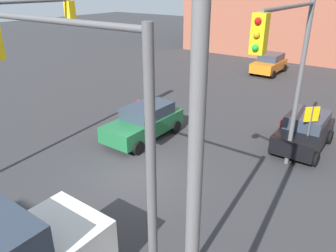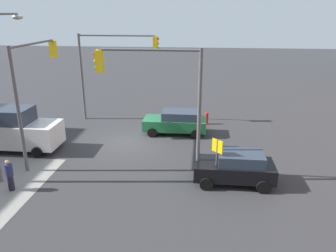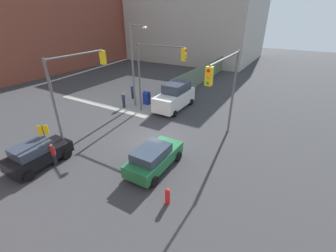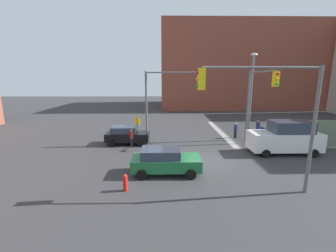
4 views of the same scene
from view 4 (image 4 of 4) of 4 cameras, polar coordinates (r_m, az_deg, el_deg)
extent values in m
plane|color=#333335|center=(16.61, 9.34, -8.91)|extent=(120.00, 120.00, 0.00)
cube|color=gray|center=(27.65, 24.62, -1.37)|extent=(12.00, 12.00, 0.01)
cube|color=brown|center=(51.68, 17.06, 13.91)|extent=(32.00, 18.00, 16.09)
cylinder|color=brown|center=(56.01, 36.03, 12.30)|extent=(1.80, 1.80, 16.68)
cylinder|color=#59595B|center=(19.99, -5.49, 4.39)|extent=(0.18, 0.18, 6.50)
cylinder|color=#59595B|center=(19.77, 1.25, 13.45)|extent=(4.65, 0.12, 0.12)
cube|color=yellow|center=(19.99, 8.07, 11.80)|extent=(0.32, 0.36, 1.00)
sphere|color=red|center=(20.02, 8.62, 12.70)|extent=(0.18, 0.18, 0.18)
sphere|color=orange|center=(20.02, 8.59, 11.79)|extent=(0.18, 0.18, 0.18)
sphere|color=green|center=(20.02, 8.56, 10.87)|extent=(0.18, 0.18, 0.18)
cylinder|color=#59595B|center=(13.32, 32.91, -1.36)|extent=(0.18, 0.18, 6.50)
cylinder|color=#59595B|center=(11.70, 22.80, 13.53)|extent=(5.66, 0.12, 0.12)
cube|color=yellow|center=(10.89, 8.52, 11.70)|extent=(0.32, 0.36, 1.00)
sphere|color=red|center=(10.87, 7.61, 13.41)|extent=(0.18, 0.18, 0.18)
sphere|color=orange|center=(10.87, 7.56, 11.72)|extent=(0.18, 0.18, 0.18)
sphere|color=green|center=(10.87, 7.51, 10.04)|extent=(0.18, 0.18, 0.18)
cylinder|color=#59595B|center=(21.26, 19.54, 4.21)|extent=(0.18, 0.18, 6.50)
cylinder|color=#59595B|center=(18.94, 22.68, 12.61)|extent=(0.12, 4.66, 0.12)
cube|color=yellow|center=(16.82, 25.70, 10.74)|extent=(0.36, 0.32, 1.00)
sphere|color=red|center=(16.66, 26.08, 11.81)|extent=(0.18, 0.18, 0.18)
sphere|color=orange|center=(16.65, 25.98, 10.71)|extent=(0.18, 0.18, 0.18)
sphere|color=green|center=(16.66, 25.88, 9.61)|extent=(0.18, 0.18, 0.18)
cylinder|color=slate|center=(22.64, 20.21, 6.51)|extent=(0.20, 0.20, 8.00)
cylinder|color=slate|center=(21.45, 21.02, 16.64)|extent=(0.92, 2.29, 0.10)
ellipsoid|color=silver|center=(20.25, 21.07, 16.54)|extent=(0.56, 0.36, 0.24)
cylinder|color=#4C4C4C|center=(20.91, -7.74, -1.04)|extent=(0.08, 0.08, 2.40)
cube|color=yellow|center=(20.73, -7.81, 1.25)|extent=(0.48, 0.48, 0.64)
cube|color=navy|center=(22.83, 22.64, -2.38)|extent=(0.56, 0.64, 1.15)
cylinder|color=navy|center=(22.71, 22.76, -0.97)|extent=(0.56, 0.64, 0.56)
cylinder|color=red|center=(12.52, -10.78, -14.21)|extent=(0.26, 0.26, 0.80)
sphere|color=red|center=(12.34, -10.85, -12.46)|extent=(0.24, 0.24, 0.24)
cube|color=#1E6638|center=(14.24, -0.46, -9.36)|extent=(4.28, 1.80, 0.75)
cube|color=#2D3847|center=(14.02, -1.87, -6.89)|extent=(2.39, 1.58, 0.55)
cylinder|color=black|center=(15.30, 5.05, -9.37)|extent=(0.64, 0.22, 0.64)
cylinder|color=black|center=(13.65, 5.83, -12.12)|extent=(0.64, 0.22, 0.64)
cylinder|color=black|center=(15.28, -6.02, -9.42)|extent=(0.64, 0.22, 0.64)
cylinder|color=black|center=(13.63, -6.69, -12.18)|extent=(0.64, 0.22, 0.64)
cube|color=black|center=(20.80, -10.18, -2.62)|extent=(3.85, 1.80, 0.75)
cube|color=#2D3847|center=(20.70, -11.09, -0.88)|extent=(2.16, 1.58, 0.55)
cylinder|color=black|center=(21.59, -6.33, -2.99)|extent=(0.64, 0.22, 0.64)
cylinder|color=black|center=(19.87, -6.81, -4.34)|extent=(0.64, 0.22, 0.64)
cylinder|color=black|center=(22.00, -13.15, -2.96)|extent=(0.64, 0.22, 0.64)
cylinder|color=black|center=(20.31, -14.21, -4.27)|extent=(0.64, 0.22, 0.64)
cube|color=white|center=(20.12, 27.34, -3.35)|extent=(5.40, 2.10, 1.40)
cube|color=#2D3847|center=(20.08, 28.74, -0.14)|extent=(3.02, 1.85, 0.90)
cylinder|color=black|center=(18.60, 23.63, -6.44)|extent=(0.64, 0.22, 0.64)
cylinder|color=black|center=(20.43, 21.22, -4.63)|extent=(0.64, 0.22, 0.64)
cylinder|color=black|center=(20.39, 33.11, -5.84)|extent=(0.64, 0.22, 0.64)
cylinder|color=black|center=(22.07, 30.11, -4.25)|extent=(0.64, 0.22, 0.64)
cylinder|color=navy|center=(25.10, 21.85, 0.18)|extent=(0.36, 0.36, 0.63)
sphere|color=tan|center=(25.03, 21.93, 1.13)|extent=(0.22, 0.22, 0.22)
cylinder|color=#1E1E2D|center=(25.25, 21.73, -1.40)|extent=(0.28, 0.28, 0.80)
cylinder|color=navy|center=(23.39, 16.80, -0.41)|extent=(0.36, 0.36, 0.60)
sphere|color=tan|center=(23.31, 16.86, 0.56)|extent=(0.21, 0.21, 0.21)
cylinder|color=#1E1E2D|center=(23.54, 16.70, -2.03)|extent=(0.28, 0.28, 0.76)
cylinder|color=maroon|center=(19.87, -9.27, -2.23)|extent=(0.36, 0.36, 0.59)
sphere|color=tan|center=(19.78, -9.30, -1.11)|extent=(0.20, 0.20, 0.20)
cylinder|color=#1E1E2D|center=(20.04, -9.20, -4.10)|extent=(0.28, 0.28, 0.75)
camera|label=1|loc=(25.49, 25.83, 13.34)|focal=35.00mm
camera|label=2|loc=(34.63, -3.87, 15.49)|focal=35.00mm
camera|label=3|loc=(11.99, -59.09, 20.57)|focal=24.00mm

